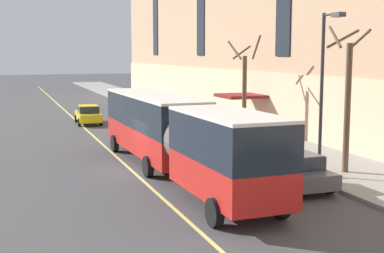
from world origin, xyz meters
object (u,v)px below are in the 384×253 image
at_px(parked_car_darkgray_4, 192,129).
at_px(fire_hydrant, 319,169).
at_px(city_bus, 175,132).
at_px(parked_car_darkgray_0, 295,170).
at_px(parked_car_navy_2, 125,102).
at_px(street_lamp, 325,79).
at_px(street_tree_far_uptown, 244,89).
at_px(taxi_cab, 88,114).
at_px(street_tree_mid_block, 347,98).

xyz_separation_m(parked_car_darkgray_4, fire_hydrant, (1.79, -12.54, -0.29)).
bearing_deg(city_bus, parked_car_darkgray_0, -43.35).
height_order(parked_car_navy_2, street_lamp, street_lamp).
relative_size(parked_car_darkgray_0, street_tree_far_uptown, 0.64).
bearing_deg(parked_car_navy_2, city_bus, -97.91).
bearing_deg(street_tree_far_uptown, parked_car_navy_2, 99.30).
bearing_deg(parked_car_navy_2, fire_hydrant, -86.96).
xyz_separation_m(parked_car_darkgray_4, taxi_cab, (-5.24, 10.97, -0.00)).
bearing_deg(parked_car_darkgray_4, city_bus, -113.80).
height_order(parked_car_navy_2, fire_hydrant, parked_car_navy_2).
bearing_deg(city_bus, street_lamp, -26.25).
xyz_separation_m(parked_car_darkgray_0, fire_hydrant, (1.83, 0.99, -0.29)).
height_order(street_lamp, fire_hydrant, street_lamp).
relative_size(parked_car_darkgray_0, street_lamp, 0.59).
bearing_deg(parked_car_navy_2, parked_car_darkgray_4, -90.05).
distance_m(street_tree_mid_block, street_lamp, 2.00).
bearing_deg(parked_car_darkgray_4, parked_car_darkgray_0, -90.17).
height_order(city_bus, fire_hydrant, city_bus).
distance_m(parked_car_navy_2, street_lamp, 33.81).
bearing_deg(taxi_cab, street_tree_mid_block, -69.11).
xyz_separation_m(street_tree_far_uptown, street_lamp, (-1.65, -12.00, 1.22)).
height_order(parked_car_navy_2, street_tree_mid_block, street_tree_mid_block).
xyz_separation_m(taxi_cab, fire_hydrant, (7.04, -23.51, -0.29)).
distance_m(street_tree_far_uptown, street_lamp, 12.18).
bearing_deg(taxi_cab, parked_car_darkgray_4, -64.46).
bearing_deg(city_bus, fire_hydrant, -26.20).
relative_size(city_bus, taxi_cab, 3.98).
relative_size(city_bus, street_lamp, 2.43).
xyz_separation_m(street_tree_mid_block, fire_hydrant, (-1.74, -0.51, -3.18)).
distance_m(parked_car_navy_2, taxi_cab, 11.27).
distance_m(city_bus, parked_car_darkgray_4, 10.55).
xyz_separation_m(parked_car_darkgray_0, taxi_cab, (-5.20, 24.50, 0.00)).
bearing_deg(parked_car_darkgray_0, parked_car_darkgray_4, 89.83).
bearing_deg(parked_car_darkgray_0, taxi_cab, 101.99).
bearing_deg(fire_hydrant, taxi_cab, 106.66).
height_order(parked_car_darkgray_0, street_tree_far_uptown, street_tree_far_uptown).
bearing_deg(fire_hydrant, street_tree_far_uptown, 81.67).
distance_m(taxi_cab, fire_hydrant, 24.54).
height_order(parked_car_darkgray_4, street_tree_far_uptown, street_tree_far_uptown).
distance_m(city_bus, street_tree_mid_block, 8.29).
xyz_separation_m(parked_car_darkgray_0, street_lamp, (1.93, 0.93, 3.88)).
bearing_deg(parked_car_navy_2, street_tree_far_uptown, -80.70).
height_order(parked_car_darkgray_4, street_tree_mid_block, street_tree_mid_block).
distance_m(taxi_cab, street_tree_mid_block, 24.79).
distance_m(city_bus, parked_car_darkgray_0, 5.91).
distance_m(city_bus, fire_hydrant, 6.90).
bearing_deg(street_lamp, parked_car_darkgray_0, -154.25).
distance_m(taxi_cab, street_tree_far_uptown, 14.76).
height_order(parked_car_darkgray_4, fire_hydrant, parked_car_darkgray_4).
bearing_deg(parked_car_navy_2, taxi_cab, -117.81).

